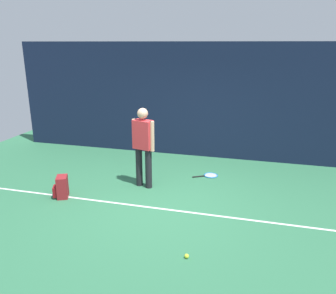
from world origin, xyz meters
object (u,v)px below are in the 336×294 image
tennis_player (143,143)px  tennis_racket (210,175)px  backpack (62,187)px  tennis_ball_near_player (187,256)px

tennis_player → tennis_racket: size_ratio=2.75×
tennis_player → backpack: bearing=48.6°
tennis_player → backpack: size_ratio=3.86×
tennis_racket → backpack: size_ratio=1.41×
backpack → tennis_ball_near_player: bearing=40.2°
tennis_player → tennis_racket: (1.27, 0.95, -0.95)m
backpack → tennis_ball_near_player: 3.12m
tennis_racket → tennis_ball_near_player: bearing=-117.5°
tennis_player → tennis_ball_near_player: tennis_player is taller
tennis_racket → backpack: 3.28m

